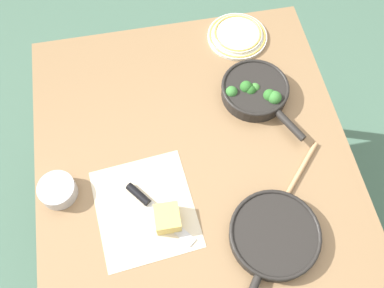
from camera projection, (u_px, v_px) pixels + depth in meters
ground_plane at (192, 219)px, 2.06m from camera, size 14.00×14.00×0.00m
dining_table_red at (192, 159)px, 1.45m from camera, size 1.05×1.00×0.78m
skillet_broccoli at (256, 91)px, 1.43m from camera, size 0.33×0.23×0.07m
skillet_eggs at (274, 236)px, 1.22m from camera, size 0.35×0.30×0.04m
wooden_spoon at (286, 196)px, 1.29m from camera, size 0.27×0.25×0.02m
parchment_sheet at (145, 208)px, 1.28m from camera, size 0.35×0.31×0.00m
grater_knife at (150, 205)px, 1.27m from camera, size 0.22×0.18×0.02m
cheese_block at (167, 218)px, 1.24m from camera, size 0.08×0.07×0.05m
dinner_plate_stack at (237, 35)px, 1.57m from camera, size 0.22×0.22×0.03m
prep_bowl_steel at (58, 190)px, 1.28m from camera, size 0.11×0.11×0.05m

